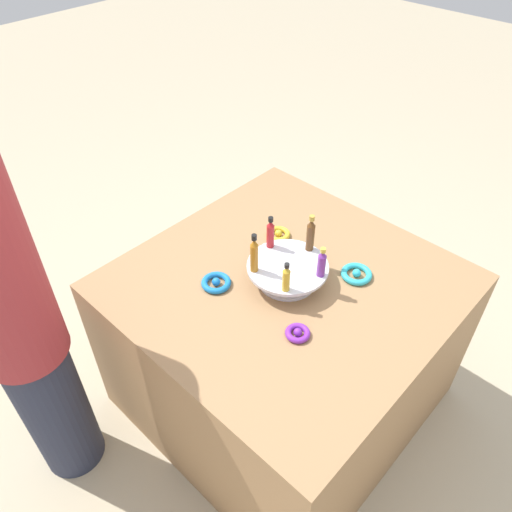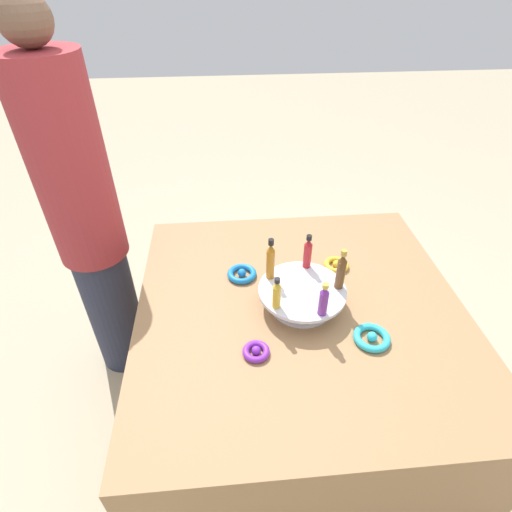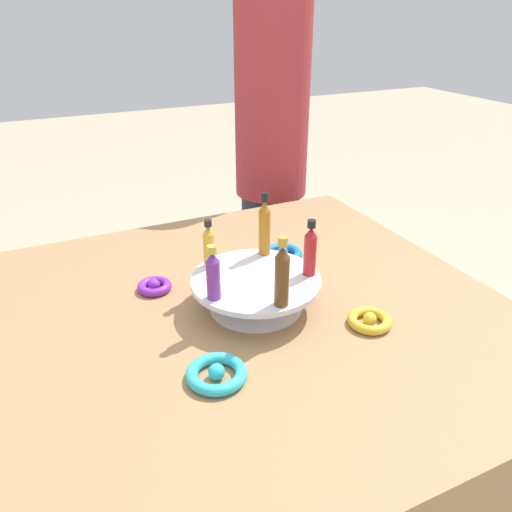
% 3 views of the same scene
% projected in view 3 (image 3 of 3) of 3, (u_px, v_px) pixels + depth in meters
% --- Properties ---
extents(ground_plane, '(12.00, 12.00, 0.00)m').
position_uv_depth(ground_plane, '(256.00, 512.00, 1.44)').
color(ground_plane, tan).
extents(party_table, '(1.08, 1.08, 0.70)m').
position_uv_depth(party_table, '(256.00, 422.00, 1.28)').
color(party_table, '#9E754C').
rests_on(party_table, ground_plane).
extents(display_stand, '(0.28, 0.28, 0.07)m').
position_uv_depth(display_stand, '(256.00, 289.00, 1.09)').
color(display_stand, silver).
rests_on(display_stand, party_table).
extents(bottle_brown, '(0.03, 0.03, 0.15)m').
position_uv_depth(bottle_brown, '(283.00, 274.00, 0.96)').
color(bottle_brown, brown).
rests_on(bottle_brown, display_stand).
extents(bottle_red, '(0.03, 0.03, 0.13)m').
position_uv_depth(bottle_red, '(310.00, 250.00, 1.07)').
color(bottle_red, '#B21E23').
rests_on(bottle_red, display_stand).
extents(bottle_amber, '(0.03, 0.03, 0.15)m').
position_uv_depth(bottle_amber, '(264.00, 226.00, 1.15)').
color(bottle_amber, '#AD6B19').
rests_on(bottle_amber, display_stand).
extents(bottle_gold, '(0.03, 0.03, 0.11)m').
position_uv_depth(bottle_gold, '(209.00, 245.00, 1.11)').
color(bottle_gold, gold).
rests_on(bottle_gold, display_stand).
extents(bottle_purple, '(0.03, 0.03, 0.12)m').
position_uv_depth(bottle_purple, '(213.00, 275.00, 0.98)').
color(bottle_purple, '#702D93').
rests_on(bottle_purple, display_stand).
extents(ribbon_bow_teal, '(0.11, 0.11, 0.03)m').
position_uv_depth(ribbon_bow_teal, '(217.00, 373.00, 0.90)').
color(ribbon_bow_teal, '#2DB7CC').
rests_on(ribbon_bow_teal, party_table).
extents(ribbon_bow_gold, '(0.09, 0.09, 0.03)m').
position_uv_depth(ribbon_bow_gold, '(370.00, 320.00, 1.05)').
color(ribbon_bow_gold, gold).
rests_on(ribbon_bow_gold, party_table).
extents(ribbon_bow_blue, '(0.10, 0.10, 0.03)m').
position_uv_depth(ribbon_bow_blue, '(283.00, 254.00, 1.32)').
color(ribbon_bow_blue, blue).
rests_on(ribbon_bow_blue, party_table).
extents(ribbon_bow_purple, '(0.08, 0.08, 0.03)m').
position_uv_depth(ribbon_bow_purple, '(154.00, 286.00, 1.17)').
color(ribbon_bow_purple, purple).
rests_on(ribbon_bow_purple, party_table).
extents(person_figure, '(0.27, 0.27, 1.57)m').
position_uv_depth(person_figure, '(271.00, 158.00, 1.86)').
color(person_figure, '#282D42').
rests_on(person_figure, ground_plane).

